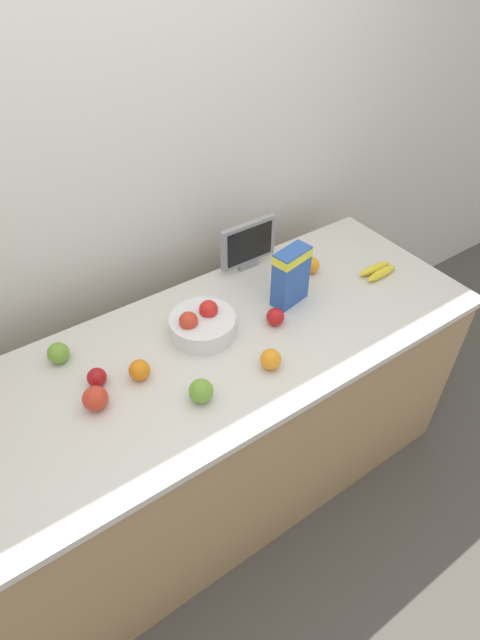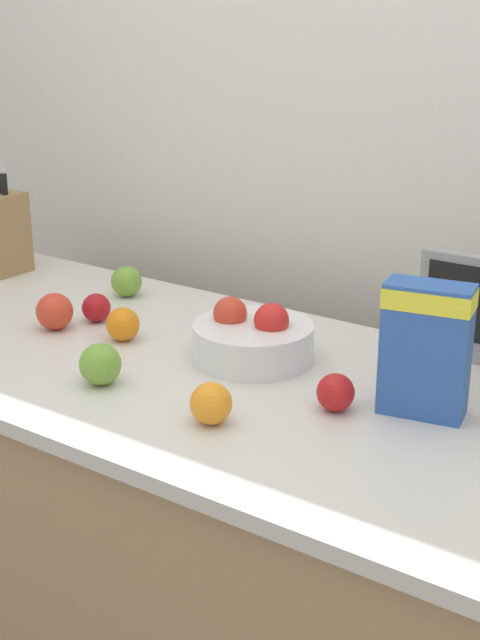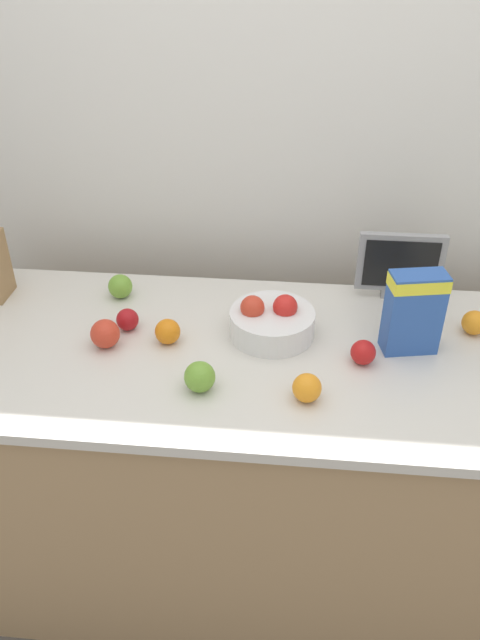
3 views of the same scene
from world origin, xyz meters
TOP-DOWN VIEW (x-y plane):
  - wall_back at (0.00, 0.62)m, footprint 9.00×0.06m
  - counter at (0.00, 0.00)m, footprint 2.11×0.80m
  - cereal_box at (0.38, 0.05)m, footprint 0.17×0.10m
  - fruit_bowl at (-0.01, 0.09)m, footprint 0.25×0.25m
  - apple_leftmost at (-0.18, -0.18)m, footprint 0.08×0.08m
  - apple_front at (-0.51, 0.25)m, footprint 0.08×0.08m
  - apple_rear at (-0.44, 0.07)m, footprint 0.07×0.07m
  - apple_rightmost at (0.24, -0.03)m, footprint 0.07×0.07m
  - apple_middle at (-0.48, -0.02)m, footprint 0.08×0.08m
  - orange_near_bowl at (-0.31, 0.02)m, footprint 0.07×0.07m
  - orange_front_right at (0.09, -0.20)m, footprint 0.08×0.08m

SIDE VIEW (x-z plane):
  - counter at x=0.00m, z-range 0.00..0.93m
  - apple_rear at x=-0.44m, z-range 0.93..0.99m
  - apple_rightmost at x=0.24m, z-range 0.93..1.00m
  - orange_near_bowl at x=-0.31m, z-range 0.93..1.00m
  - orange_front_right at x=0.09m, z-range 0.93..1.00m
  - apple_front at x=-0.51m, z-range 0.93..1.00m
  - apple_leftmost at x=-0.18m, z-range 0.93..1.01m
  - apple_middle at x=-0.48m, z-range 0.93..1.01m
  - fruit_bowl at x=-0.01m, z-range 0.91..1.04m
  - cereal_box at x=0.38m, z-range 0.94..1.18m
  - wall_back at x=0.00m, z-range 0.00..2.60m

